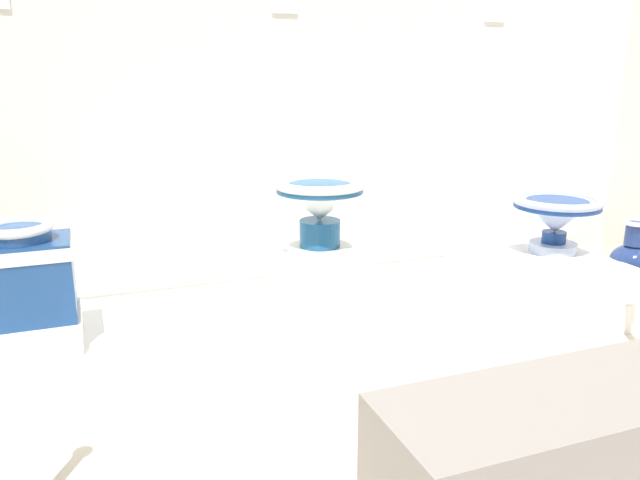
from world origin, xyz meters
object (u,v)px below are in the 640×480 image
object	(u,v)px
plinth_block_squat_floral	(30,331)
museum_bench	(597,453)
decorative_vase_spare	(632,257)
info_placard_third	(495,6)
plinth_block_broad_patterned	(551,267)
antique_toilet_squat_floral	(22,270)
antique_toilet_pale_glazed	(320,205)
antique_toilet_broad_patterned	(556,214)
plinth_block_pale_glazed	(320,283)

from	to	relation	value
plinth_block_squat_floral	museum_bench	world-z (taller)	museum_bench
plinth_block_squat_floral	decorative_vase_spare	distance (m)	3.10
info_placard_third	decorative_vase_spare	xyz separation A→B (m)	(0.74, -0.41, -1.34)
plinth_block_broad_patterned	decorative_vase_spare	xyz separation A→B (m)	(0.71, 0.15, -0.07)
antique_toilet_squat_floral	antique_toilet_pale_glazed	bearing A→B (deg)	-1.61
plinth_block_squat_floral	antique_toilet_pale_glazed	bearing A→B (deg)	-1.61
plinth_block_squat_floral	museum_bench	size ratio (longest dim) A/B	0.31
antique_toilet_broad_patterned	info_placard_third	world-z (taller)	info_placard_third
plinth_block_pale_glazed	museum_bench	xyz separation A→B (m)	(0.25, -1.37, -0.06)
antique_toilet_pale_glazed	museum_bench	world-z (taller)	antique_toilet_pale_glazed
plinth_block_squat_floral	museum_bench	distance (m)	2.01
museum_bench	plinth_block_pale_glazed	bearing A→B (deg)	100.43
antique_toilet_broad_patterned	decorative_vase_spare	distance (m)	0.80
plinth_block_squat_floral	antique_toilet_squat_floral	world-z (taller)	antique_toilet_squat_floral
antique_toilet_squat_floral	plinth_block_broad_patterned	size ratio (longest dim) A/B	1.03
plinth_block_pale_glazed	museum_bench	distance (m)	1.40
antique_toilet_squat_floral	plinth_block_broad_patterned	world-z (taller)	antique_toilet_squat_floral
antique_toilet_pale_glazed	museum_bench	size ratio (longest dim) A/B	0.32
plinth_block_squat_floral	antique_toilet_squat_floral	bearing A→B (deg)	90.00
plinth_block_broad_patterned	antique_toilet_broad_patterned	xyz separation A→B (m)	(0.00, 0.00, 0.27)
plinth_block_squat_floral	info_placard_third	distance (m)	2.73
antique_toilet_broad_patterned	info_placard_third	distance (m)	1.15
antique_toilet_squat_floral	decorative_vase_spare	bearing A→B (deg)	0.86
antique_toilet_pale_glazed	decorative_vase_spare	size ratio (longest dim) A/B	1.08
plinth_block_broad_patterned	antique_toilet_broad_patterned	world-z (taller)	antique_toilet_broad_patterned
plinth_block_pale_glazed	plinth_block_broad_patterned	xyz separation A→B (m)	(1.21, -0.07, -0.04)
plinth_block_broad_patterned	info_placard_third	bearing A→B (deg)	93.26
info_placard_third	decorative_vase_spare	bearing A→B (deg)	-29.22
plinth_block_squat_floral	plinth_block_broad_patterned	bearing A→B (deg)	-2.54
plinth_block_pale_glazed	decorative_vase_spare	xyz separation A→B (m)	(1.92, 0.08, -0.11)
antique_toilet_squat_floral	museum_bench	bearing A→B (deg)	-44.45
antique_toilet_squat_floral	plinth_block_broad_patterned	bearing A→B (deg)	-2.54
plinth_block_pale_glazed	decorative_vase_spare	size ratio (longest dim) A/B	1.02
plinth_block_squat_floral	antique_toilet_broad_patterned	distance (m)	2.41
plinth_block_pale_glazed	decorative_vase_spare	bearing A→B (deg)	2.38
info_placard_third	antique_toilet_squat_floral	bearing A→B (deg)	-168.97
plinth_block_broad_patterned	info_placard_third	world-z (taller)	info_placard_third
plinth_block_squat_floral	antique_toilet_broad_patterned	bearing A→B (deg)	-2.54
antique_toilet_squat_floral	museum_bench	xyz separation A→B (m)	(1.44, -1.41, -0.24)
plinth_block_squat_floral	plinth_block_broad_patterned	distance (m)	2.39
plinth_block_squat_floral	info_placard_third	size ratio (longest dim) A/B	2.41
decorative_vase_spare	museum_bench	size ratio (longest dim) A/B	0.30
plinth_block_pale_glazed	plinth_block_broad_patterned	world-z (taller)	plinth_block_pale_glazed
plinth_block_squat_floral	antique_toilet_broad_patterned	xyz separation A→B (m)	(2.39, -0.11, 0.29)
antique_toilet_pale_glazed	info_placard_third	distance (m)	1.55
info_placard_third	decorative_vase_spare	size ratio (longest dim) A/B	0.43
info_placard_third	plinth_block_pale_glazed	bearing A→B (deg)	-157.27
plinth_block_pale_glazed	antique_toilet_broad_patterned	world-z (taller)	antique_toilet_broad_patterned
antique_toilet_broad_patterned	antique_toilet_pale_glazed	bearing A→B (deg)	176.55
antique_toilet_squat_floral	decorative_vase_spare	distance (m)	3.11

